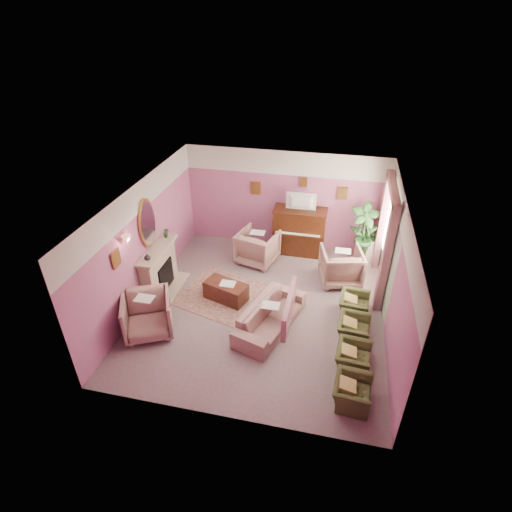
% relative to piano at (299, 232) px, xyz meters
% --- Properties ---
extents(floor, '(5.50, 6.00, 0.01)m').
position_rel_piano_xyz_m(floor, '(-0.50, -2.68, -0.65)').
color(floor, slate).
rests_on(floor, ground).
extents(ceiling, '(5.50, 6.00, 0.01)m').
position_rel_piano_xyz_m(ceiling, '(-0.50, -2.68, 2.15)').
color(ceiling, white).
rests_on(ceiling, wall_back).
extents(wall_back, '(5.50, 0.02, 2.80)m').
position_rel_piano_xyz_m(wall_back, '(-0.50, 0.32, 0.75)').
color(wall_back, '#885380').
rests_on(wall_back, floor).
extents(wall_front, '(5.50, 0.02, 2.80)m').
position_rel_piano_xyz_m(wall_front, '(-0.50, -5.68, 0.75)').
color(wall_front, '#885380').
rests_on(wall_front, floor).
extents(wall_left, '(0.02, 6.00, 2.80)m').
position_rel_piano_xyz_m(wall_left, '(-3.25, -2.68, 0.75)').
color(wall_left, '#885380').
rests_on(wall_left, floor).
extents(wall_right, '(0.02, 6.00, 2.80)m').
position_rel_piano_xyz_m(wall_right, '(2.25, -2.68, 0.75)').
color(wall_right, '#885380').
rests_on(wall_right, floor).
extents(picture_rail_band, '(5.50, 0.01, 0.65)m').
position_rel_piano_xyz_m(picture_rail_band, '(-0.50, 0.31, 1.82)').
color(picture_rail_band, silver).
rests_on(picture_rail_band, wall_back).
extents(stripe_panel, '(0.01, 3.00, 2.15)m').
position_rel_piano_xyz_m(stripe_panel, '(2.23, -1.38, 0.42)').
color(stripe_panel, '#95A390').
rests_on(stripe_panel, wall_right).
extents(fireplace_surround, '(0.30, 1.40, 1.10)m').
position_rel_piano_xyz_m(fireplace_surround, '(-3.09, -2.48, -0.10)').
color(fireplace_surround, tan).
rests_on(fireplace_surround, floor).
extents(fireplace_inset, '(0.18, 0.72, 0.68)m').
position_rel_piano_xyz_m(fireplace_inset, '(-2.99, -2.48, -0.25)').
color(fireplace_inset, black).
rests_on(fireplace_inset, floor).
extents(fire_ember, '(0.06, 0.54, 0.10)m').
position_rel_piano_xyz_m(fire_ember, '(-2.95, -2.48, -0.43)').
color(fire_ember, orange).
rests_on(fire_ember, floor).
extents(mantel_shelf, '(0.40, 1.55, 0.07)m').
position_rel_piano_xyz_m(mantel_shelf, '(-3.06, -2.48, 0.47)').
color(mantel_shelf, tan).
rests_on(mantel_shelf, fireplace_surround).
extents(hearth, '(0.55, 1.50, 0.02)m').
position_rel_piano_xyz_m(hearth, '(-2.89, -2.48, -0.64)').
color(hearth, tan).
rests_on(hearth, floor).
extents(mirror_frame, '(0.04, 0.72, 1.20)m').
position_rel_piano_xyz_m(mirror_frame, '(-3.20, -2.48, 1.15)').
color(mirror_frame, '#AC7938').
rests_on(mirror_frame, wall_left).
extents(mirror_glass, '(0.01, 0.60, 1.06)m').
position_rel_piano_xyz_m(mirror_glass, '(-3.17, -2.48, 1.15)').
color(mirror_glass, silver).
rests_on(mirror_glass, wall_left).
extents(sconce_shade, '(0.20, 0.20, 0.16)m').
position_rel_piano_xyz_m(sconce_shade, '(-3.12, -3.53, 1.33)').
color(sconce_shade, '#FF906F').
rests_on(sconce_shade, wall_left).
extents(piano, '(1.40, 0.60, 1.30)m').
position_rel_piano_xyz_m(piano, '(0.00, 0.00, 0.00)').
color(piano, '#321509').
rests_on(piano, floor).
extents(piano_keyshelf, '(1.30, 0.12, 0.06)m').
position_rel_piano_xyz_m(piano_keyshelf, '(-0.00, -0.35, 0.07)').
color(piano_keyshelf, '#321509').
rests_on(piano_keyshelf, piano).
extents(piano_keys, '(1.20, 0.08, 0.02)m').
position_rel_piano_xyz_m(piano_keys, '(0.00, -0.35, 0.11)').
color(piano_keys, white).
rests_on(piano_keys, piano).
extents(piano_top, '(1.45, 0.65, 0.04)m').
position_rel_piano_xyz_m(piano_top, '(0.00, 0.00, 0.66)').
color(piano_top, '#321509').
rests_on(piano_top, piano).
extents(television, '(0.80, 0.12, 0.48)m').
position_rel_piano_xyz_m(television, '(0.00, -0.05, 0.95)').
color(television, black).
rests_on(television, piano).
extents(print_back_left, '(0.30, 0.03, 0.38)m').
position_rel_piano_xyz_m(print_back_left, '(-1.30, 0.28, 1.07)').
color(print_back_left, '#AC7938').
rests_on(print_back_left, wall_back).
extents(print_back_right, '(0.26, 0.03, 0.34)m').
position_rel_piano_xyz_m(print_back_right, '(1.05, 0.28, 1.13)').
color(print_back_right, '#AC7938').
rests_on(print_back_right, wall_back).
extents(print_back_mid, '(0.22, 0.03, 0.26)m').
position_rel_piano_xyz_m(print_back_mid, '(0.00, 0.28, 1.35)').
color(print_back_mid, '#AC7938').
rests_on(print_back_mid, wall_back).
extents(print_left_wall, '(0.03, 0.28, 0.36)m').
position_rel_piano_xyz_m(print_left_wall, '(-3.21, -3.88, 1.07)').
color(print_left_wall, '#AC7938').
rests_on(print_left_wall, wall_left).
extents(window_blind, '(0.03, 1.40, 1.80)m').
position_rel_piano_xyz_m(window_blind, '(2.20, -1.13, 1.05)').
color(window_blind, beige).
rests_on(window_blind, wall_right).
extents(curtain_left, '(0.16, 0.34, 2.60)m').
position_rel_piano_xyz_m(curtain_left, '(2.12, -2.05, 0.65)').
color(curtain_left, '#965965').
rests_on(curtain_left, floor).
extents(curtain_right, '(0.16, 0.34, 2.60)m').
position_rel_piano_xyz_m(curtain_right, '(2.12, -0.21, 0.65)').
color(curtain_right, '#965965').
rests_on(curtain_right, floor).
extents(pelmet, '(0.16, 2.20, 0.16)m').
position_rel_piano_xyz_m(pelmet, '(2.12, -1.13, 1.91)').
color(pelmet, '#965965').
rests_on(pelmet, wall_right).
extents(mantel_plant, '(0.16, 0.16, 0.28)m').
position_rel_piano_xyz_m(mantel_plant, '(-3.05, -1.93, 0.64)').
color(mantel_plant, '#214A20').
rests_on(mantel_plant, mantel_shelf).
extents(mantel_vase, '(0.16, 0.16, 0.16)m').
position_rel_piano_xyz_m(mantel_vase, '(-3.05, -2.98, 0.58)').
color(mantel_vase, silver).
rests_on(mantel_vase, mantel_shelf).
extents(area_rug, '(2.89, 2.41, 0.01)m').
position_rel_piano_xyz_m(area_rug, '(-1.26, -2.49, -0.64)').
color(area_rug, '#875F54').
rests_on(area_rug, floor).
extents(coffee_table, '(1.10, 0.78, 0.45)m').
position_rel_piano_xyz_m(coffee_table, '(-1.39, -2.54, -0.43)').
color(coffee_table, '#3F1C12').
rests_on(coffee_table, floor).
extents(table_paper, '(0.35, 0.28, 0.01)m').
position_rel_piano_xyz_m(table_paper, '(-1.34, -2.54, -0.20)').
color(table_paper, silver).
rests_on(table_paper, coffee_table).
extents(sofa, '(0.68, 2.04, 0.83)m').
position_rel_piano_xyz_m(sofa, '(-0.19, -3.27, -0.24)').
color(sofa, '#9B7168').
rests_on(sofa, floor).
extents(sofa_throw, '(0.10, 1.55, 0.57)m').
position_rel_piano_xyz_m(sofa_throw, '(0.21, -3.27, -0.05)').
color(sofa_throw, '#965965').
rests_on(sofa_throw, sofa).
extents(floral_armchair_left, '(0.97, 0.97, 1.01)m').
position_rel_piano_xyz_m(floral_armchair_left, '(-1.02, -0.75, -0.14)').
color(floral_armchair_left, '#9B7168').
rests_on(floral_armchair_left, floor).
extents(floral_armchair_right, '(0.97, 0.97, 1.01)m').
position_rel_piano_xyz_m(floral_armchair_right, '(1.22, -1.20, -0.14)').
color(floral_armchair_right, '#9B7168').
rests_on(floral_armchair_right, floor).
extents(floral_armchair_front, '(0.97, 0.97, 1.01)m').
position_rel_piano_xyz_m(floral_armchair_front, '(-2.68, -4.00, -0.14)').
color(floral_armchair_front, '#9B7168').
rests_on(floral_armchair_front, floor).
extents(olive_chair_a, '(0.52, 0.74, 0.64)m').
position_rel_piano_xyz_m(olive_chair_a, '(1.58, -4.89, -0.33)').
color(olive_chair_a, '#3E4321').
rests_on(olive_chair_a, floor).
extents(olive_chair_b, '(0.52, 0.74, 0.64)m').
position_rel_piano_xyz_m(olive_chair_b, '(1.58, -4.07, -0.33)').
color(olive_chair_b, '#3E4321').
rests_on(olive_chair_b, floor).
extents(olive_chair_c, '(0.52, 0.74, 0.64)m').
position_rel_piano_xyz_m(olive_chair_c, '(1.58, -3.25, -0.33)').
color(olive_chair_c, '#3E4321').
rests_on(olive_chair_c, floor).
extents(olive_chair_d, '(0.52, 0.74, 0.64)m').
position_rel_piano_xyz_m(olive_chair_d, '(1.58, -2.43, -0.33)').
color(olive_chair_d, '#3E4321').
rests_on(olive_chair_d, floor).
extents(side_table, '(0.52, 0.52, 0.70)m').
position_rel_piano_xyz_m(side_table, '(1.89, -0.05, -0.30)').
color(side_table, silver).
rests_on(side_table, floor).
extents(side_plant_big, '(0.30, 0.30, 0.34)m').
position_rel_piano_xyz_m(side_plant_big, '(1.89, -0.05, 0.22)').
color(side_plant_big, '#214A20').
rests_on(side_plant_big, side_table).
extents(side_plant_small, '(0.16, 0.16, 0.28)m').
position_rel_piano_xyz_m(side_plant_small, '(2.01, -0.15, 0.19)').
color(side_plant_small, '#214A20').
rests_on(side_plant_small, side_table).
extents(palm_pot, '(0.34, 0.34, 0.34)m').
position_rel_piano_xyz_m(palm_pot, '(1.70, -0.25, -0.48)').
color(palm_pot, brown).
rests_on(palm_pot, floor).
extents(palm_plant, '(0.76, 0.76, 1.44)m').
position_rel_piano_xyz_m(palm_plant, '(1.70, -0.25, 0.41)').
color(palm_plant, '#214A20').
rests_on(palm_plant, palm_pot).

